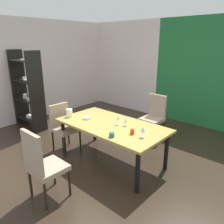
# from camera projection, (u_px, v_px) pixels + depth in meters

# --- Properties ---
(ground_plane) EXTENTS (5.92, 6.09, 0.02)m
(ground_plane) POSITION_uv_depth(u_px,v_px,m) (94.00, 159.00, 4.10)
(ground_plane) COLOR #2F241A
(back_panel_interior) EXTENTS (2.44, 0.10, 2.67)m
(back_panel_interior) POSITION_uv_depth(u_px,v_px,m) (124.00, 66.00, 6.90)
(back_panel_interior) COLOR silver
(back_panel_interior) RESTS_ON ground_plane
(garden_window_panel) EXTENTS (3.48, 0.10, 2.67)m
(garden_window_panel) POSITION_uv_depth(u_px,v_px,m) (224.00, 76.00, 5.01)
(garden_window_panel) COLOR #236E38
(garden_window_panel) RESTS_ON ground_plane
(left_interior_panel) EXTENTS (0.10, 6.09, 2.67)m
(left_interior_panel) POSITION_uv_depth(u_px,v_px,m) (14.00, 72.00, 5.54)
(left_interior_panel) COLOR silver
(left_interior_panel) RESTS_ON ground_plane
(dining_table) EXTENTS (1.94, 1.02, 0.72)m
(dining_table) POSITION_uv_depth(u_px,v_px,m) (111.00, 128.00, 3.83)
(dining_table) COLOR #AD9245
(dining_table) RESTS_ON ground_plane
(chair_head_far) EXTENTS (0.44, 0.45, 0.98)m
(chair_head_far) POSITION_uv_depth(u_px,v_px,m) (154.00, 115.00, 4.81)
(chair_head_far) COLOR tan
(chair_head_far) RESTS_ON ground_plane
(chair_left_near) EXTENTS (0.44, 0.44, 0.93)m
(chair_left_near) POSITION_uv_depth(u_px,v_px,m) (63.00, 125.00, 4.29)
(chair_left_near) COLOR tan
(chair_left_near) RESTS_ON ground_plane
(chair_head_near) EXTENTS (0.44, 0.44, 1.04)m
(chair_head_near) POSITION_uv_depth(u_px,v_px,m) (42.00, 164.00, 2.87)
(chair_head_near) COLOR tan
(chair_head_near) RESTS_ON ground_plane
(display_shelf) EXTENTS (0.91, 0.37, 1.90)m
(display_shelf) POSITION_uv_depth(u_px,v_px,m) (28.00, 91.00, 5.32)
(display_shelf) COLOR black
(display_shelf) RESTS_ON ground_plane
(wine_glass_west) EXTENTS (0.06, 0.06, 0.15)m
(wine_glass_west) POSITION_uv_depth(u_px,v_px,m) (118.00, 118.00, 3.76)
(wine_glass_west) COLOR silver
(wine_glass_west) RESTS_ON dining_table
(wine_glass_front) EXTENTS (0.07, 0.07, 0.14)m
(wine_glass_front) POSITION_uv_depth(u_px,v_px,m) (126.00, 120.00, 3.70)
(wine_glass_front) COLOR silver
(wine_glass_front) RESTS_ON dining_table
(wine_glass_corner) EXTENTS (0.08, 0.08, 0.17)m
(wine_glass_corner) POSITION_uv_depth(u_px,v_px,m) (143.00, 129.00, 3.25)
(wine_glass_corner) COLOR silver
(wine_glass_corner) RESTS_ON dining_table
(serving_bowl_near_shelf) EXTENTS (0.13, 0.13, 0.04)m
(serving_bowl_near_shelf) POSITION_uv_depth(u_px,v_px,m) (87.00, 118.00, 4.04)
(serving_bowl_near_shelf) COLOR white
(serving_bowl_near_shelf) RESTS_ON dining_table
(cup_east) EXTENTS (0.08, 0.08, 0.07)m
(cup_east) POSITION_uv_depth(u_px,v_px,m) (112.00, 135.00, 3.28)
(cup_east) COLOR #226E5E
(cup_east) RESTS_ON dining_table
(cup_north) EXTENTS (0.06, 0.06, 0.08)m
(cup_north) POSITION_uv_depth(u_px,v_px,m) (132.00, 132.00, 3.38)
(cup_north) COLOR red
(cup_north) RESTS_ON dining_table
(pitcher_right) EXTENTS (0.13, 0.12, 0.15)m
(pitcher_right) POSITION_uv_depth(u_px,v_px,m) (69.00, 113.00, 4.15)
(pitcher_right) COLOR white
(pitcher_right) RESTS_ON dining_table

